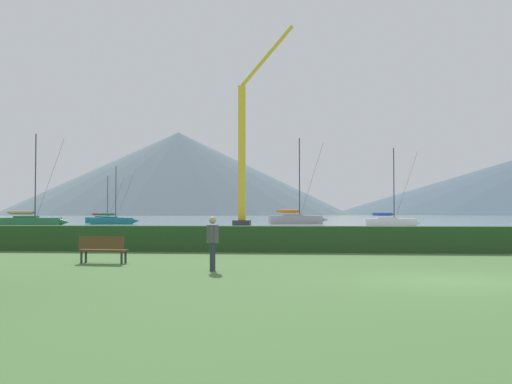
{
  "coord_description": "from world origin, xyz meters",
  "views": [
    {
      "loc": [
        -3.78,
        -15.9,
        1.8
      ],
      "look_at": [
        -9.7,
        53.29,
        4.07
      ],
      "focal_mm": 42.01,
      "sensor_mm": 36.0,
      "label": 1
    }
  ],
  "objects": [
    {
      "name": "dock_crane",
      "position": [
        -11.15,
        53.67,
        7.79
      ],
      "size": [
        7.09,
        2.0,
        23.66
      ],
      "color": "#333338",
      "rests_on": "ground_plane"
    },
    {
      "name": "ground_plane",
      "position": [
        0.0,
        0.0,
        0.0
      ],
      "size": [
        1000.0,
        1000.0,
        0.0
      ],
      "primitive_type": "plane",
      "color": "#477038"
    },
    {
      "name": "sailboat_slip_3",
      "position": [
        -36.1,
        51.77,
        0.67
      ],
      "size": [
        8.16,
        3.69,
        10.96
      ],
      "rotation": [
        0.0,
        0.0,
        0.2
      ],
      "color": "#236B38",
      "rests_on": "harbor_water"
    },
    {
      "name": "person_seated_viewer",
      "position": [
        -6.64,
        2.09,
        0.97
      ],
      "size": [
        0.36,
        0.57,
        1.65
      ],
      "rotation": [
        0.0,
        0.0,
        -0.02
      ],
      "color": "#2D3347",
      "rests_on": "ground_plane"
    },
    {
      "name": "harbor_water",
      "position": [
        0.0,
        137.0,
        0.0
      ],
      "size": [
        320.0,
        246.0,
        0.0
      ],
      "primitive_type": "cube",
      "color": "#8499A8",
      "rests_on": "ground_plane"
    },
    {
      "name": "sailboat_slip_5",
      "position": [
        -5.42,
        72.14,
        0.75
      ],
      "size": [
        9.03,
        4.02,
        12.63
      ],
      "rotation": [
        0.0,
        0.0,
        0.19
      ],
      "color": "#9E9EA3",
      "rests_on": "harbor_water"
    },
    {
      "name": "sailboat_slip_8",
      "position": [
        -31.44,
        67.41,
        0.56
      ],
      "size": [
        6.92,
        3.53,
        8.29
      ],
      "rotation": [
        0.0,
        0.0,
        0.27
      ],
      "color": "#19707A",
      "rests_on": "harbor_water"
    },
    {
      "name": "sailboat_slip_0",
      "position": [
        -36.25,
        78.1,
        0.54
      ],
      "size": [
        6.66,
        2.44,
        7.6
      ],
      "rotation": [
        0.0,
        0.0,
        0.09
      ],
      "color": "#19707A",
      "rests_on": "harbor_water"
    },
    {
      "name": "sailboat_slip_4",
      "position": [
        6.22,
        57.15,
        0.59
      ],
      "size": [
        7.07,
        2.31,
        9.48
      ],
      "rotation": [
        0.0,
        0.0,
        0.04
      ],
      "color": "white",
      "rests_on": "harbor_water"
    },
    {
      "name": "park_bench_near_path",
      "position": [
        -10.87,
        4.42,
        0.53
      ],
      "size": [
        1.7,
        0.66,
        0.95
      ],
      "rotation": [
        0.0,
        0.0,
        -0.11
      ],
      "color": "brown",
      "rests_on": "ground_plane"
    },
    {
      "name": "distant_hill_central_peak",
      "position": [
        -79.06,
        328.63,
        24.16
      ],
      "size": [
        199.91,
        199.91,
        48.31
      ],
      "primitive_type": "cone",
      "color": "slate",
      "rests_on": "ground_plane"
    },
    {
      "name": "hedge_line",
      "position": [
        0.0,
        11.0,
        0.58
      ],
      "size": [
        80.0,
        1.2,
        1.15
      ],
      "primitive_type": "cube",
      "color": "#284C23",
      "rests_on": "ground_plane"
    }
  ]
}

